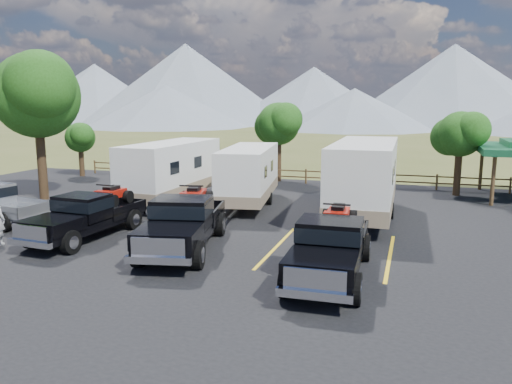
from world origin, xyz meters
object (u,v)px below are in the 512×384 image
(rig_right, at_px, (331,245))
(trailer_center, at_px, (249,175))
(rig_left, at_px, (87,214))
(trailer_right, at_px, (364,179))
(rig_center, at_px, (184,221))
(tree_big_nw, at_px, (36,95))
(trailer_left, at_px, (172,171))

(rig_right, bearing_deg, trailer_center, 119.73)
(rig_left, relative_size, trailer_right, 0.59)
(rig_left, bearing_deg, rig_center, 0.57)
(trailer_right, bearing_deg, rig_center, -130.77)
(rig_left, distance_m, rig_right, 9.81)
(rig_right, xyz_separation_m, trailer_right, (0.16, 8.00, 0.85))
(rig_center, height_order, rig_right, rig_center)
(rig_center, bearing_deg, rig_left, 165.15)
(tree_big_nw, height_order, trailer_right, tree_big_nw)
(tree_big_nw, distance_m, trailer_center, 12.03)
(tree_big_nw, xyz_separation_m, rig_center, (11.45, -6.26, -4.54))
(tree_big_nw, distance_m, trailer_left, 8.24)
(rig_center, height_order, trailer_center, trailer_center)
(tree_big_nw, distance_m, rig_right, 19.09)
(trailer_center, height_order, trailer_right, trailer_right)
(rig_right, distance_m, trailer_right, 8.05)
(tree_big_nw, relative_size, trailer_center, 0.92)
(tree_big_nw, bearing_deg, trailer_left, 9.42)
(rig_left, height_order, trailer_right, trailer_right)
(tree_big_nw, distance_m, trailer_right, 17.49)
(rig_right, bearing_deg, tree_big_nw, 154.27)
(rig_center, height_order, trailer_left, trailer_left)
(rig_left, relative_size, trailer_left, 0.64)
(rig_right, relative_size, trailer_center, 0.71)
(trailer_center, bearing_deg, trailer_left, -179.88)
(rig_right, distance_m, trailer_center, 11.00)
(trailer_left, distance_m, trailer_center, 4.08)
(rig_center, height_order, trailer_right, trailer_right)
(trailer_center, bearing_deg, rig_center, -97.02)
(tree_big_nw, xyz_separation_m, trailer_center, (11.19, 1.82, -4.01))
(trailer_center, relative_size, trailer_right, 0.86)
(rig_center, relative_size, trailer_right, 0.66)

